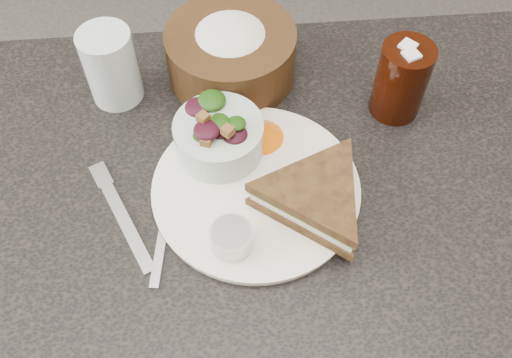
{
  "coord_description": "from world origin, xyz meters",
  "views": [
    {
      "loc": [
        -0.05,
        -0.41,
        1.4
      ],
      "look_at": [
        -0.01,
        0.02,
        0.78
      ],
      "focal_mm": 40.0,
      "sensor_mm": 36.0,
      "label": 1
    }
  ],
  "objects": [
    {
      "name": "dining_table",
      "position": [
        0.0,
        0.0,
        0.38
      ],
      "size": [
        1.0,
        0.7,
        0.75
      ],
      "primitive_type": "cube",
      "color": "black",
      "rests_on": "floor"
    },
    {
      "name": "orange_wedge",
      "position": [
        0.0,
        0.1,
        0.78
      ],
      "size": [
        0.09,
        0.09,
        0.03
      ],
      "primitive_type": "cone",
      "rotation": [
        0.0,
        0.0,
        0.51
      ],
      "color": "#FD6605",
      "rests_on": "dinner_plate"
    },
    {
      "name": "dressing_ramekin",
      "position": [
        -0.05,
        -0.07,
        0.78
      ],
      "size": [
        0.07,
        0.07,
        0.03
      ],
      "primitive_type": "cylinder",
      "rotation": [
        0.0,
        0.0,
        -0.36
      ],
      "color": "#B3B3B4",
      "rests_on": "dinner_plate"
    },
    {
      "name": "water_glass",
      "position": [
        -0.2,
        0.21,
        0.81
      ],
      "size": [
        0.1,
        0.1,
        0.12
      ],
      "primitive_type": "cylinder",
      "rotation": [
        0.0,
        0.0,
        -0.32
      ],
      "color": "silver",
      "rests_on": "dining_table"
    },
    {
      "name": "knife",
      "position": [
        -0.13,
        -0.03,
        0.75
      ],
      "size": [
        0.04,
        0.18,
        0.0
      ],
      "primitive_type": "cube",
      "rotation": [
        0.0,
        0.0,
        -0.14
      ],
      "color": "#A3A5A8",
      "rests_on": "dining_table"
    },
    {
      "name": "fork",
      "position": [
        -0.19,
        -0.02,
        0.75
      ],
      "size": [
        0.09,
        0.16,
        0.0
      ],
      "primitive_type": "cube",
      "rotation": [
        0.0,
        0.0,
        0.43
      ],
      "color": "#9A9A9A",
      "rests_on": "dining_table"
    },
    {
      "name": "dinner_plate",
      "position": [
        -0.01,
        0.02,
        0.76
      ],
      "size": [
        0.28,
        0.28,
        0.01
      ],
      "primitive_type": "cylinder",
      "color": "white",
      "rests_on": "dining_table"
    },
    {
      "name": "cola_glass",
      "position": [
        0.21,
        0.15,
        0.81
      ],
      "size": [
        0.09,
        0.09,
        0.13
      ],
      "primitive_type": null,
      "rotation": [
        0.0,
        0.0,
        0.28
      ],
      "color": "black",
      "rests_on": "dining_table"
    },
    {
      "name": "sandwich",
      "position": [
        0.06,
        -0.02,
        0.79
      ],
      "size": [
        0.26,
        0.26,
        0.05
      ],
      "primitive_type": null,
      "rotation": [
        0.0,
        0.0,
        -0.65
      ],
      "color": "#533A1D",
      "rests_on": "dinner_plate"
    },
    {
      "name": "bread_basket",
      "position": [
        -0.03,
        0.24,
        0.81
      ],
      "size": [
        0.25,
        0.25,
        0.11
      ],
      "primitive_type": null,
      "rotation": [
        0.0,
        0.0,
        0.32
      ],
      "color": "#452F18",
      "rests_on": "dining_table"
    },
    {
      "name": "salad_bowl",
      "position": [
        -0.05,
        0.08,
        0.8
      ],
      "size": [
        0.14,
        0.14,
        0.07
      ],
      "primitive_type": null,
      "rotation": [
        0.0,
        0.0,
        0.15
      ],
      "color": "#B2C4BD",
      "rests_on": "dinner_plate"
    }
  ]
}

